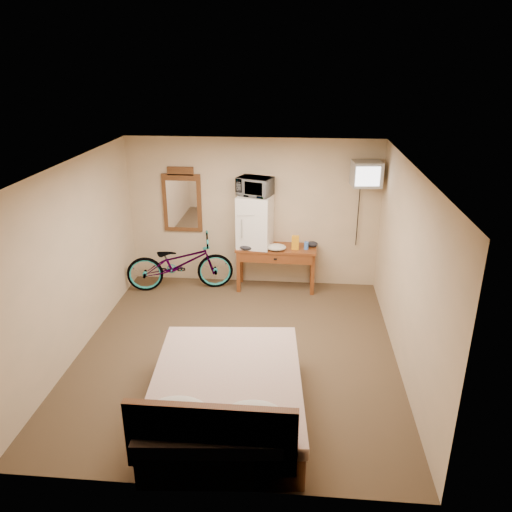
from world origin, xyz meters
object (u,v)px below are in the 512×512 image
at_px(blue_cup, 306,246).
at_px(wall_mirror, 182,201).
at_px(desk, 276,255).
at_px(bed, 226,398).
at_px(microwave, 255,186).
at_px(bicycle, 180,263).
at_px(crt_television, 366,174).
at_px(mini_fridge, 255,221).

distance_m(blue_cup, wall_mirror, 2.21).
height_order(desk, bed, bed).
distance_m(microwave, wall_mirror, 1.31).
distance_m(microwave, bicycle, 1.81).
bearing_deg(wall_mirror, microwave, -9.56).
xyz_separation_m(desk, blue_cup, (0.49, -0.03, 0.19)).
height_order(crt_television, bicycle, crt_television).
relative_size(microwave, blue_cup, 4.23).
bearing_deg(blue_cup, mini_fridge, 174.09).
bearing_deg(mini_fridge, microwave, 56.25).
bearing_deg(microwave, crt_television, 19.45).
relative_size(crt_television, bed, 0.26).
xyz_separation_m(microwave, bicycle, (-1.25, -0.19, -1.30)).
distance_m(desk, blue_cup, 0.53).
height_order(mini_fridge, crt_television, crt_television).
bearing_deg(blue_cup, bed, -104.31).
bearing_deg(bed, blue_cup, 75.69).
height_order(crt_television, wall_mirror, crt_television).
height_order(microwave, blue_cup, microwave).
xyz_separation_m(wall_mirror, bicycle, (0.00, -0.40, -0.97)).
height_order(desk, blue_cup, blue_cup).
relative_size(desk, wall_mirror, 1.21).
bearing_deg(bicycle, wall_mirror, -12.06).
xyz_separation_m(mini_fridge, wall_mirror, (-1.25, 0.21, 0.26)).
bearing_deg(mini_fridge, bed, -90.03).
relative_size(desk, blue_cup, 10.61).
xyz_separation_m(microwave, crt_television, (1.73, -0.04, 0.24)).
xyz_separation_m(blue_cup, wall_mirror, (-2.10, 0.30, 0.63)).
xyz_separation_m(microwave, wall_mirror, (-1.25, 0.21, -0.32)).
bearing_deg(wall_mirror, blue_cup, -8.09).
relative_size(desk, bed, 0.61).
height_order(desk, wall_mirror, wall_mirror).
bearing_deg(bicycle, mini_fridge, -93.70).
xyz_separation_m(bicycle, bed, (1.25, -3.25, -0.17)).
height_order(mini_fridge, bed, mini_fridge).
xyz_separation_m(crt_television, wall_mirror, (-2.98, 0.25, -0.57)).
relative_size(microwave, wall_mirror, 0.48).
bearing_deg(bicycle, crt_television, -99.35).
bearing_deg(mini_fridge, blue_cup, -5.91).
height_order(blue_cup, crt_television, crt_television).
bearing_deg(crt_television, microwave, 178.68).
relative_size(blue_cup, bed, 0.06).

